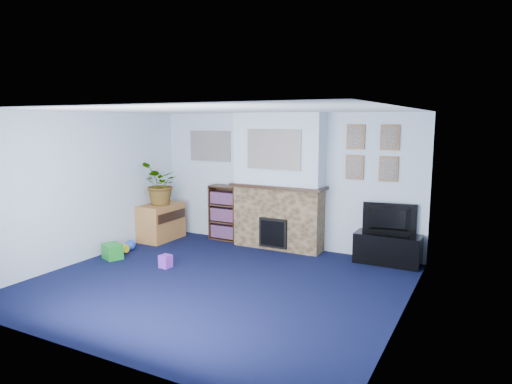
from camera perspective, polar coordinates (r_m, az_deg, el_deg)
The scene contains 26 objects.
floor at distance 6.56m, azimuth -4.93°, elevation -11.29°, with size 5.00×4.50×0.01m, color black.
ceiling at distance 6.16m, azimuth -5.23°, elevation 10.15°, with size 5.00×4.50×0.01m, color white.
wall_back at distance 8.21m, azimuth 3.44°, elevation 1.45°, with size 5.00×0.04×2.40m, color silver.
wall_front at distance 4.57m, azimuth -20.58°, elevation -5.11°, with size 5.00×0.04×2.40m, color silver.
wall_left at distance 7.88m, azimuth -20.56°, elevation 0.58°, with size 0.04×4.50×2.40m, color silver.
wall_right at distance 5.35m, azimuth 18.10°, elevation -2.98°, with size 0.04×4.50×2.40m, color silver.
chimney_breast at distance 8.03m, azimuth 2.84°, elevation 1.17°, with size 1.72×0.50×2.40m.
collage_main at distance 7.78m, azimuth 2.22°, elevation 5.34°, with size 1.00×0.03×0.68m, color gray.
collage_left at distance 8.89m, azimuth -5.75°, elevation 5.74°, with size 0.90×0.03×0.58m, color gray.
portrait_tl at distance 7.69m, azimuth 12.36°, elevation 6.74°, with size 0.30×0.03×0.40m, color brown.
portrait_tr at distance 7.56m, azimuth 16.41°, elevation 6.55°, with size 0.30×0.03×0.40m, color brown.
portrait_bl at distance 7.72m, azimuth 12.24°, elevation 3.03°, with size 0.30×0.03×0.40m, color brown.
portrait_br at distance 7.59m, azimuth 16.24°, elevation 2.78°, with size 0.30×0.03×0.40m, color brown.
tv_stand at distance 7.62m, azimuth 16.12°, elevation -6.96°, with size 1.02×0.43×0.48m, color black.
television at distance 7.52m, azimuth 16.32°, elevation -3.25°, with size 0.84×0.11×0.48m, color black.
bookshelf at distance 8.74m, azimuth -3.91°, elevation -2.75°, with size 0.58×0.28×1.05m.
sideboard at distance 8.94m, azimuth -11.75°, elevation -3.64°, with size 0.49×0.89×0.69m, color #B37539.
potted_plant at distance 8.75m, azimuth -11.85°, elevation 1.01°, with size 0.72×0.63×0.80m, color #26661E.
mantel_clock at distance 7.99m, azimuth 2.56°, elevation 1.40°, with size 0.10×0.06×0.15m, color gold.
mantel_candle at distance 7.86m, azimuth 4.72°, elevation 1.32°, with size 0.05×0.05×0.17m, color #B2BFC6.
mantel_teddy at distance 8.26m, azimuth -1.10°, elevation 1.61°, with size 0.13×0.13×0.13m, color gray.
mantel_can at distance 7.70m, azimuth 7.77°, elevation 0.97°, with size 0.06×0.06×0.12m, color purple.
green_crate at distance 7.97m, azimuth -17.51°, elevation -6.97°, with size 0.31×0.25×0.25m, color #198C26.
toy_ball at distance 8.40m, azimuth -15.42°, elevation -6.41°, with size 0.18×0.18×0.18m, color blue.
toy_block at distance 7.30m, azimuth -11.24°, elevation -8.41°, with size 0.16×0.16×0.20m, color purple.
toy_tube at distance 8.30m, azimuth -16.64°, elevation -6.81°, with size 0.14×0.14×0.30m, color yellow.
Camera 1 is at (3.34, -5.18, 2.26)m, focal length 32.00 mm.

